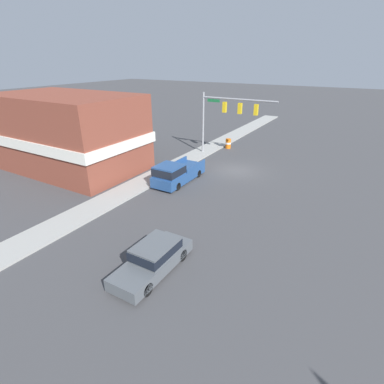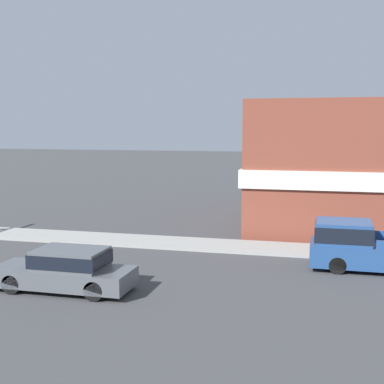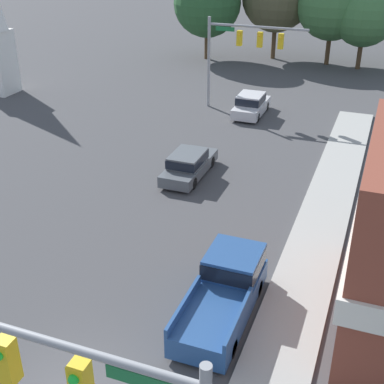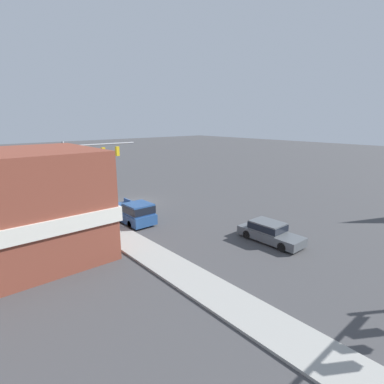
{
  "view_description": "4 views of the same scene",
  "coord_description": "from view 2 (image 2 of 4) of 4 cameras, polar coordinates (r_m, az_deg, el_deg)",
  "views": [
    {
      "loc": [
        -10.04,
        25.43,
        9.89
      ],
      "look_at": [
        -0.89,
        9.91,
        1.78
      ],
      "focal_mm": 28.0,
      "sensor_mm": 36.0,
      "label": 1
    },
    {
      "loc": [
        -18.29,
        7.21,
        5.6
      ],
      "look_at": [
        1.27,
        12.23,
        3.11
      ],
      "focal_mm": 50.0,
      "sensor_mm": 36.0,
      "label": 2
    },
    {
      "loc": [
        7.69,
        -9.64,
        13.09
      ],
      "look_at": [
        0.18,
        10.2,
        2.12
      ],
      "focal_mm": 50.0,
      "sensor_mm": 36.0,
      "label": 3
    },
    {
      "loc": [
        15.5,
        27.65,
        8.71
      ],
      "look_at": [
        -0.11,
        9.51,
        2.9
      ],
      "focal_mm": 28.0,
      "sensor_mm": 36.0,
      "label": 4
    }
  ],
  "objects": [
    {
      "name": "pickup_truck_parked",
      "position": [
        22.11,
        18.34,
        -5.53
      ],
      "size": [
        2.08,
        5.56,
        1.9
      ],
      "color": "black",
      "rests_on": "ground"
    },
    {
      "name": "car_lead",
      "position": [
        18.91,
        -13.26,
        -7.98
      ],
      "size": [
        1.8,
        4.84,
        1.47
      ],
      "color": "black",
      "rests_on": "ground"
    },
    {
      "name": "corner_brick_building",
      "position": [
        32.64,
        14.39,
        2.96
      ],
      "size": [
        14.04,
        8.48,
        6.92
      ],
      "color": "brown",
      "rests_on": "ground"
    }
  ]
}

